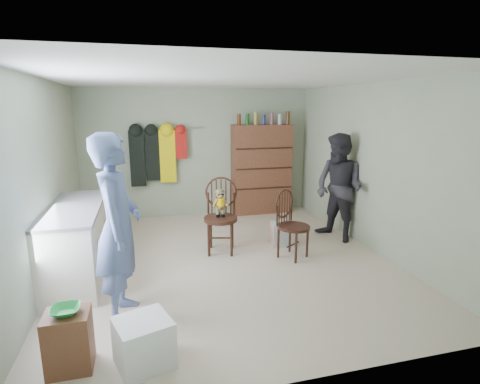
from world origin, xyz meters
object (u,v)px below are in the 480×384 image
object	(u,v)px
dresser	(262,169)
chair_far	(290,221)
chair_front	(221,210)
counter	(77,242)

from	to	relation	value
dresser	chair_far	bearing A→B (deg)	-97.71
chair_front	chair_far	size ratio (longest dim) A/B	1.13
counter	dresser	xyz separation A→B (m)	(3.20, 2.30, 0.44)
counter	chair_far	bearing A→B (deg)	-1.38
counter	dresser	world-z (taller)	dresser
chair_far	chair_front	bearing A→B (deg)	119.30
counter	chair_far	world-z (taller)	chair_far
chair_front	chair_far	world-z (taller)	chair_front
chair_far	dresser	xyz separation A→B (m)	(0.32, 2.37, 0.38)
counter	chair_front	world-z (taller)	chair_front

